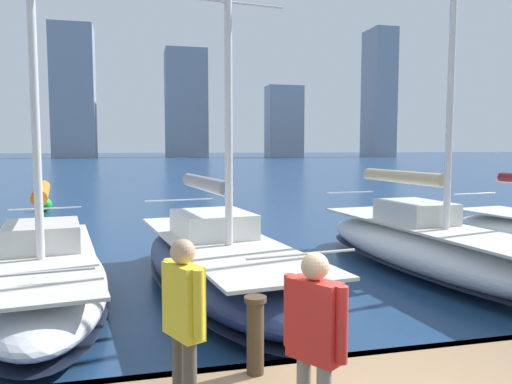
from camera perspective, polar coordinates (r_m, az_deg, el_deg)
city_skyline at (r=164.43m, az=-13.86°, el=10.51°), size 171.24×22.79×43.11m
sailboat_tan at (r=13.56m, az=18.91°, el=-5.70°), size 2.98×9.17×12.38m
sailboat_grey at (r=11.27m, az=-4.21°, el=-7.97°), size 3.84×9.16×9.41m
sailboat_orange at (r=11.36m, az=-23.20°, el=-8.48°), size 3.62×8.68×10.07m
person_yellow_shirt at (r=4.85m, az=-8.28°, el=-13.52°), size 0.38×0.60×1.77m
person_red_shirt at (r=4.36m, az=6.68°, el=-15.81°), size 0.42×0.55×1.75m
mooring_post at (r=5.95m, az=-0.09°, el=-15.89°), size 0.26×0.26×0.91m
channel_buoy at (r=27.15m, az=-23.01°, el=-1.33°), size 0.70×0.70×1.40m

